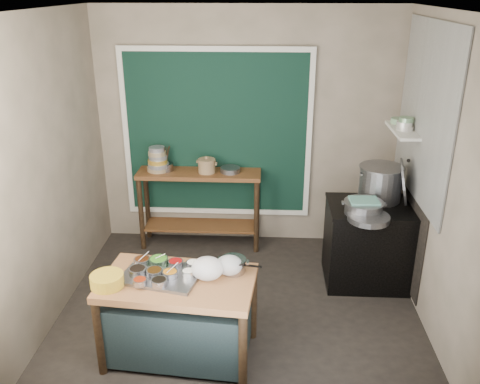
# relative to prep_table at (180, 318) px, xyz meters

# --- Properties ---
(floor) EXTENTS (3.50, 3.00, 0.02)m
(floor) POSITION_rel_prep_table_xyz_m (0.47, 0.75, -0.39)
(floor) COLOR black
(floor) RESTS_ON ground
(back_wall) EXTENTS (3.50, 0.02, 2.80)m
(back_wall) POSITION_rel_prep_table_xyz_m (0.47, 2.26, 1.02)
(back_wall) COLOR gray
(back_wall) RESTS_ON floor
(left_wall) EXTENTS (0.02, 3.00, 2.80)m
(left_wall) POSITION_rel_prep_table_xyz_m (-1.29, 0.75, 1.02)
(left_wall) COLOR gray
(left_wall) RESTS_ON floor
(right_wall) EXTENTS (0.02, 3.00, 2.80)m
(right_wall) POSITION_rel_prep_table_xyz_m (2.23, 0.75, 1.02)
(right_wall) COLOR gray
(right_wall) RESTS_ON floor
(ceiling) EXTENTS (3.50, 3.00, 0.02)m
(ceiling) POSITION_rel_prep_table_xyz_m (0.47, 0.75, 2.43)
(ceiling) COLOR gray
(ceiling) RESTS_ON back_wall
(curtain_panel) EXTENTS (2.10, 0.02, 1.90)m
(curtain_panel) POSITION_rel_prep_table_xyz_m (0.12, 2.22, 0.98)
(curtain_panel) COLOR black
(curtain_panel) RESTS_ON back_wall
(curtain_frame) EXTENTS (2.22, 0.03, 2.02)m
(curtain_frame) POSITION_rel_prep_table_xyz_m (0.12, 2.21, 0.98)
(curtain_frame) COLOR beige
(curtain_frame) RESTS_ON back_wall
(tile_panel) EXTENTS (0.02, 1.70, 1.70)m
(tile_panel) POSITION_rel_prep_table_xyz_m (2.20, 1.30, 1.48)
(tile_panel) COLOR #B2B2AA
(tile_panel) RESTS_ON right_wall
(soot_patch) EXTENTS (0.01, 1.30, 1.30)m
(soot_patch) POSITION_rel_prep_table_xyz_m (2.21, 1.40, 0.32)
(soot_patch) COLOR black
(soot_patch) RESTS_ON right_wall
(wall_shelf) EXTENTS (0.22, 0.70, 0.03)m
(wall_shelf) POSITION_rel_prep_table_xyz_m (2.10, 1.60, 1.23)
(wall_shelf) COLOR beige
(wall_shelf) RESTS_ON right_wall
(prep_table) EXTENTS (1.31, 0.83, 0.75)m
(prep_table) POSITION_rel_prep_table_xyz_m (0.00, 0.00, 0.00)
(prep_table) COLOR brown
(prep_table) RESTS_ON floor
(back_counter) EXTENTS (1.45, 0.40, 0.95)m
(back_counter) POSITION_rel_prep_table_xyz_m (-0.08, 2.03, 0.10)
(back_counter) COLOR brown
(back_counter) RESTS_ON floor
(stove_block) EXTENTS (0.90, 0.68, 0.85)m
(stove_block) POSITION_rel_prep_table_xyz_m (1.82, 1.30, 0.05)
(stove_block) COLOR black
(stove_block) RESTS_ON floor
(stove_top) EXTENTS (0.92, 0.69, 0.03)m
(stove_top) POSITION_rel_prep_table_xyz_m (1.82, 1.30, 0.49)
(stove_top) COLOR black
(stove_top) RESTS_ON stove_block
(condiment_tray) EXTENTS (0.71, 0.57, 0.03)m
(condiment_tray) POSITION_rel_prep_table_xyz_m (-0.14, 0.05, 0.39)
(condiment_tray) COLOR gray
(condiment_tray) RESTS_ON prep_table
(condiment_bowls) EXTENTS (0.57, 0.45, 0.06)m
(condiment_bowls) POSITION_rel_prep_table_xyz_m (-0.16, 0.06, 0.43)
(condiment_bowls) COLOR gray
(condiment_bowls) RESTS_ON condiment_tray
(yellow_basin) EXTENTS (0.32, 0.32, 0.10)m
(yellow_basin) POSITION_rel_prep_table_xyz_m (-0.54, -0.12, 0.43)
(yellow_basin) COLOR #B48F26
(yellow_basin) RESTS_ON prep_table
(saucepan) EXTENTS (0.26, 0.26, 0.12)m
(saucepan) POSITION_rel_prep_table_xyz_m (0.45, 0.15, 0.44)
(saucepan) COLOR gray
(saucepan) RESTS_ON prep_table
(plastic_bag_a) EXTENTS (0.32, 0.29, 0.20)m
(plastic_bag_a) POSITION_rel_prep_table_xyz_m (0.24, 0.03, 0.47)
(plastic_bag_a) COLOR white
(plastic_bag_a) RESTS_ON prep_table
(plastic_bag_b) EXTENTS (0.27, 0.25, 0.17)m
(plastic_bag_b) POSITION_rel_prep_table_xyz_m (0.42, 0.11, 0.46)
(plastic_bag_b) COLOR white
(plastic_bag_b) RESTS_ON prep_table
(bowl_stack) EXTENTS (0.26, 0.26, 0.29)m
(bowl_stack) POSITION_rel_prep_table_xyz_m (-0.56, 2.04, 0.70)
(bowl_stack) COLOR tan
(bowl_stack) RESTS_ON back_counter
(utensil_cup) EXTENTS (0.18, 0.18, 0.09)m
(utensil_cup) POSITION_rel_prep_table_xyz_m (-0.46, 2.05, 0.62)
(utensil_cup) COLOR gray
(utensil_cup) RESTS_ON back_counter
(ceramic_crock) EXTENTS (0.27, 0.27, 0.14)m
(ceramic_crock) POSITION_rel_prep_table_xyz_m (0.01, 2.01, 0.65)
(ceramic_crock) COLOR olive
(ceramic_crock) RESTS_ON back_counter
(wide_bowl) EXTENTS (0.31, 0.31, 0.06)m
(wide_bowl) POSITION_rel_prep_table_xyz_m (0.29, 2.04, 0.60)
(wide_bowl) COLOR gray
(wide_bowl) RESTS_ON back_counter
(stock_pot) EXTENTS (0.61, 0.61, 0.37)m
(stock_pot) POSITION_rel_prep_table_xyz_m (1.90, 1.47, 0.69)
(stock_pot) COLOR gray
(stock_pot) RESTS_ON stove_top
(pot_lid) EXTENTS (0.23, 0.51, 0.49)m
(pot_lid) POSITION_rel_prep_table_xyz_m (2.11, 1.37, 0.75)
(pot_lid) COLOR gray
(pot_lid) RESTS_ON stove_top
(steamer) EXTENTS (0.41, 0.41, 0.13)m
(steamer) POSITION_rel_prep_table_xyz_m (1.67, 1.10, 0.57)
(steamer) COLOR gray
(steamer) RESTS_ON stove_top
(green_cloth) EXTENTS (0.29, 0.23, 0.02)m
(green_cloth) POSITION_rel_prep_table_xyz_m (1.67, 1.10, 0.65)
(green_cloth) COLOR #559381
(green_cloth) RESTS_ON steamer
(shallow_pan) EXTENTS (0.52, 0.52, 0.05)m
(shallow_pan) POSITION_rel_prep_table_xyz_m (1.70, 0.95, 0.53)
(shallow_pan) COLOR gray
(shallow_pan) RESTS_ON stove_top
(shelf_bowl_stack) EXTENTS (0.17, 0.17, 0.13)m
(shelf_bowl_stack) POSITION_rel_prep_table_xyz_m (2.10, 1.55, 1.30)
(shelf_bowl_stack) COLOR silver
(shelf_bowl_stack) RESTS_ON wall_shelf
(shelf_bowl_green) EXTENTS (0.18, 0.18, 0.06)m
(shelf_bowl_green) POSITION_rel_prep_table_xyz_m (2.10, 1.83, 1.27)
(shelf_bowl_green) COLOR gray
(shelf_bowl_green) RESTS_ON wall_shelf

